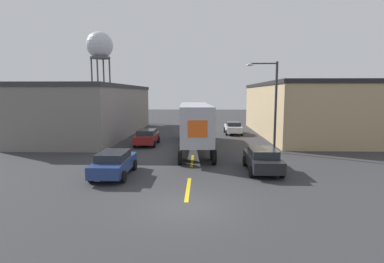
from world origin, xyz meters
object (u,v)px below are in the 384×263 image
(parked_car_left_far, at_px, (147,137))
(parked_car_right_near, at_px, (262,159))
(semi_truck, at_px, (194,121))
(water_tower, at_px, (100,47))
(parked_car_right_far, at_px, (233,127))
(parked_car_left_near, at_px, (114,163))
(street_lamp, at_px, (272,100))

(parked_car_left_far, distance_m, parked_car_right_near, 13.19)
(semi_truck, height_order, parked_car_left_far, semi_truck)
(parked_car_left_far, bearing_deg, water_tower, 117.03)
(semi_truck, relative_size, parked_car_right_far, 3.24)
(water_tower, bearing_deg, parked_car_right_far, -36.91)
(semi_truck, xyz_separation_m, parked_car_left_near, (-4.57, -9.35, -1.64))
(semi_truck, relative_size, parked_car_left_near, 3.24)
(parked_car_right_far, height_order, parked_car_right_near, same)
(parked_car_right_far, height_order, parked_car_left_far, same)
(street_lamp, bearing_deg, parked_car_right_near, -107.10)
(semi_truck, xyz_separation_m, street_lamp, (6.48, -1.69, 1.95))
(semi_truck, distance_m, street_lamp, 6.97)
(semi_truck, height_order, street_lamp, street_lamp)
(parked_car_left_near, height_order, parked_car_right_near, same)
(semi_truck, bearing_deg, parked_car_left_near, -119.25)
(water_tower, relative_size, street_lamp, 2.07)
(parked_car_right_near, distance_m, street_lamp, 7.56)
(parked_car_left_far, bearing_deg, parked_car_right_near, -46.47)
(parked_car_right_near, relative_size, water_tower, 0.29)
(semi_truck, relative_size, parked_car_right_near, 3.24)
(parked_car_right_near, height_order, water_tower, water_tower)
(semi_truck, relative_size, water_tower, 0.94)
(semi_truck, bearing_deg, water_tower, 120.05)
(parked_car_left_near, relative_size, parked_car_left_far, 1.00)
(parked_car_left_near, bearing_deg, water_tower, 109.45)
(parked_car_right_far, height_order, parked_car_left_near, same)
(semi_truck, height_order, parked_car_right_near, semi_truck)
(parked_car_left_near, height_order, water_tower, water_tower)
(parked_car_left_near, relative_size, parked_car_right_near, 1.00)
(parked_car_right_far, distance_m, water_tower, 29.55)
(semi_truck, height_order, parked_car_left_near, semi_truck)
(semi_truck, xyz_separation_m, parked_car_right_far, (4.52, 9.78, -1.64))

